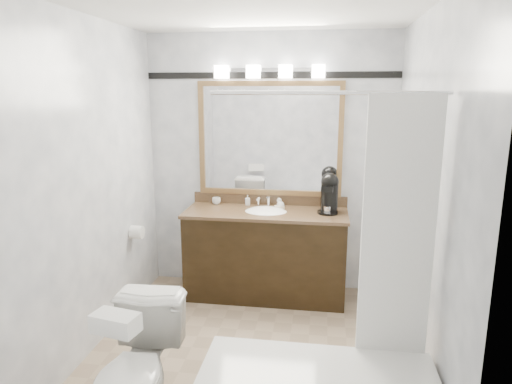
% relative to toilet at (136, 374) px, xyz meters
% --- Properties ---
extents(room, '(2.42, 2.62, 2.52)m').
position_rel_toilet_xyz_m(room, '(0.49, 0.92, 0.87)').
color(room, '#9F876C').
rests_on(room, ground).
extents(vanity, '(1.53, 0.58, 0.97)m').
position_rel_toilet_xyz_m(vanity, '(0.49, 1.94, 0.06)').
color(vanity, black).
rests_on(vanity, ground).
extents(mirror, '(1.40, 0.04, 1.10)m').
position_rel_toilet_xyz_m(mirror, '(0.49, 2.20, 1.12)').
color(mirror, olive).
rests_on(mirror, room).
extents(vanity_light_bar, '(1.02, 0.14, 0.12)m').
position_rel_toilet_xyz_m(vanity_light_bar, '(0.49, 2.15, 1.75)').
color(vanity_light_bar, silver).
rests_on(vanity_light_bar, room).
extents(accent_stripe, '(2.40, 0.01, 0.06)m').
position_rel_toilet_xyz_m(accent_stripe, '(0.49, 2.21, 1.72)').
color(accent_stripe, black).
rests_on(accent_stripe, room).
extents(tp_roll, '(0.11, 0.12, 0.12)m').
position_rel_toilet_xyz_m(tp_roll, '(-0.65, 1.58, 0.32)').
color(tp_roll, white).
rests_on(tp_roll, room).
extents(toilet, '(0.46, 0.77, 0.76)m').
position_rel_toilet_xyz_m(toilet, '(0.00, 0.00, 0.00)').
color(toilet, white).
rests_on(toilet, ground).
extents(tissue_box, '(0.26, 0.17, 0.10)m').
position_rel_toilet_xyz_m(tissue_box, '(0.00, -0.20, 0.43)').
color(tissue_box, white).
rests_on(tissue_box, toilet).
extents(coffee_maker, '(0.19, 0.24, 0.37)m').
position_rel_toilet_xyz_m(coffee_maker, '(1.08, 1.99, 0.66)').
color(coffee_maker, black).
rests_on(coffee_maker, vanity).
extents(cup_left, '(0.09, 0.09, 0.07)m').
position_rel_toilet_xyz_m(cup_left, '(-0.03, 2.13, 0.50)').
color(cup_left, white).
rests_on(cup_left, vanity).
extents(soap_bottle_a, '(0.06, 0.06, 0.10)m').
position_rel_toilet_xyz_m(soap_bottle_a, '(0.28, 2.15, 0.52)').
color(soap_bottle_a, white).
rests_on(soap_bottle_a, vanity).
extents(soap_bottle_b, '(0.08, 0.08, 0.09)m').
position_rel_toilet_xyz_m(soap_bottle_b, '(0.62, 2.08, 0.51)').
color(soap_bottle_b, white).
rests_on(soap_bottle_b, vanity).
extents(soap_bar, '(0.10, 0.08, 0.03)m').
position_rel_toilet_xyz_m(soap_bar, '(0.61, 2.05, 0.48)').
color(soap_bar, beige).
rests_on(soap_bar, vanity).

